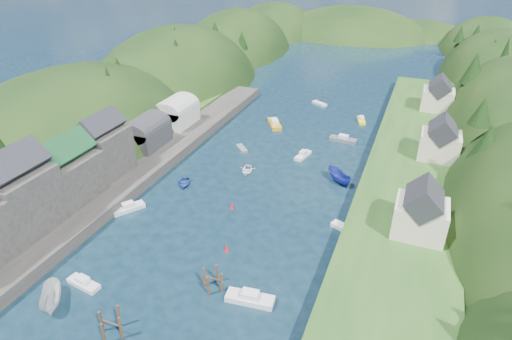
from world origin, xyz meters
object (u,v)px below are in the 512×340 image
at_px(piling_cluster_far, 213,281).
at_px(channel_buoy_far, 232,206).
at_px(piling_cluster_near, 111,326).
at_px(channel_buoy_near, 227,248).

distance_m(piling_cluster_far, channel_buoy_far, 18.22).
distance_m(piling_cluster_near, channel_buoy_far, 28.17).
height_order(piling_cluster_far, channel_buoy_far, piling_cluster_far).
bearing_deg(piling_cluster_near, channel_buoy_far, 86.20).
bearing_deg(channel_buoy_near, channel_buoy_far, 110.66).
bearing_deg(piling_cluster_far, channel_buoy_far, 107.07).
xyz_separation_m(piling_cluster_near, channel_buoy_far, (1.87, 28.10, -0.85)).
relative_size(piling_cluster_far, channel_buoy_far, 3.09).
xyz_separation_m(piling_cluster_far, channel_buoy_far, (-5.34, 17.40, -0.65)).
height_order(piling_cluster_near, channel_buoy_near, piling_cluster_near).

